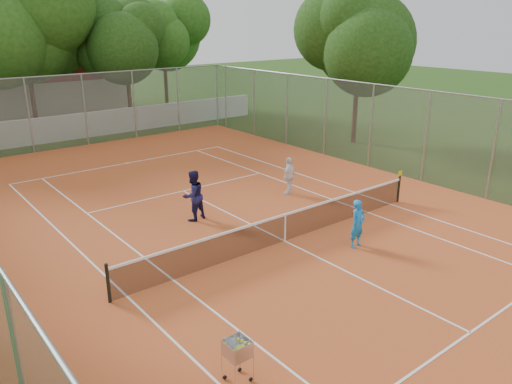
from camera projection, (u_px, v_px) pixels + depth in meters
ground at (285, 242)px, 16.16m from camera, size 120.00×120.00×0.00m
court_pad at (285, 241)px, 16.16m from camera, size 18.00×34.00×0.02m
court_lines at (285, 241)px, 16.15m from camera, size 10.98×23.78×0.01m
tennis_net at (285, 227)px, 16.00m from camera, size 11.88×0.10×0.98m
perimeter_fence at (286, 183)px, 15.51m from camera, size 18.00×34.00×4.00m
boundary_wall at (75, 126)px, 29.97m from camera, size 26.00×0.30×1.50m
tropical_trees at (50, 51)px, 30.80m from camera, size 29.00×19.00×10.00m
player_near at (358, 224)px, 15.53m from camera, size 0.59×0.40×1.55m
player_far_left at (193, 196)px, 17.60m from camera, size 0.99×0.83×1.83m
player_far_right at (289, 176)px, 20.33m from camera, size 0.98×0.70×1.55m
ball_hopper at (237, 359)px, 9.74m from camera, size 0.54×0.54×1.01m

